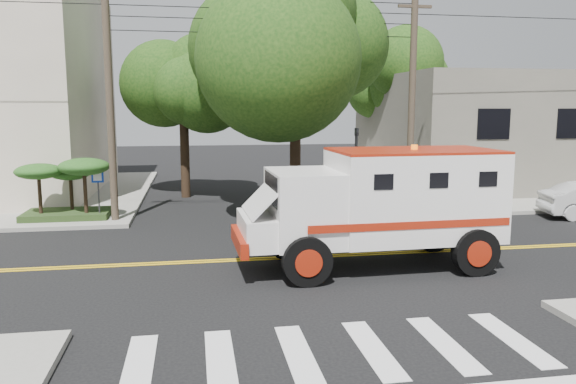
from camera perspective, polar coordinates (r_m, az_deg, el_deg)
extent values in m
plane|color=black|center=(16.70, -0.36, -6.71)|extent=(100.00, 100.00, 0.00)
cube|color=gray|center=(33.79, 18.93, 0.78)|extent=(17.00, 17.00, 0.15)
cube|color=#656156|center=(34.70, 20.98, 5.97)|extent=(14.00, 12.00, 6.00)
cylinder|color=#382D23|center=(22.10, -17.64, 8.44)|extent=(0.28, 0.28, 9.00)
cylinder|color=#382D23|center=(23.81, 12.45, 8.63)|extent=(0.28, 0.28, 9.00)
cylinder|color=black|center=(22.78, 0.74, 6.32)|extent=(0.44, 0.44, 7.00)
sphere|color=#12360E|center=(22.91, 0.76, 15.10)|extent=(5.32, 5.32, 5.32)
sphere|color=#12360E|center=(22.48, 4.11, 16.67)|extent=(4.56, 4.56, 4.56)
cylinder|color=black|center=(27.95, -10.47, 5.17)|extent=(0.44, 0.44, 5.60)
sphere|color=#12360E|center=(27.92, -10.63, 10.91)|extent=(3.92, 3.92, 3.92)
sphere|color=#12360E|center=(27.39, -8.88, 11.89)|extent=(3.36, 3.36, 3.36)
cylinder|color=black|center=(33.80, 9.62, 6.07)|extent=(0.44, 0.44, 5.95)
sphere|color=#12360E|center=(33.80, 9.75, 11.11)|extent=(4.20, 4.20, 4.20)
sphere|color=#12360E|center=(33.57, 11.59, 11.85)|extent=(3.60, 3.60, 3.60)
cylinder|color=#3F3F42|center=(22.57, 6.90, 1.91)|extent=(0.12, 0.12, 3.60)
imported|color=#3F3F42|center=(22.46, 6.96, 5.33)|extent=(0.15, 0.18, 0.90)
cylinder|color=#3F3F42|center=(22.65, -18.67, -0.51)|extent=(0.06, 0.06, 2.00)
cube|color=#0C33A5|center=(22.49, -18.79, 1.48)|extent=(0.45, 0.03, 0.45)
cube|color=#1E3314|center=(23.59, -21.48, -2.10)|extent=(3.20, 2.00, 0.24)
cylinder|color=black|center=(23.37, -23.90, -0.15)|extent=(0.14, 0.14, 1.52)
ellipsoid|color=#204715|center=(23.27, -24.03, 1.93)|extent=(1.73, 1.73, 0.60)
cylinder|color=black|center=(23.83, -21.15, -0.03)|extent=(0.14, 0.14, 1.36)
ellipsoid|color=#204715|center=(23.74, -21.25, 1.80)|extent=(1.55, 1.55, 0.54)
cylinder|color=black|center=(22.80, -19.90, 0.07)|extent=(0.14, 0.14, 1.68)
ellipsoid|color=#204715|center=(22.69, -20.02, 2.44)|extent=(1.91, 1.91, 0.66)
cube|color=white|center=(15.98, 12.56, -0.29)|extent=(4.53, 2.76, 2.40)
cube|color=white|center=(15.05, 1.71, -1.51)|extent=(1.90, 2.57, 1.94)
cube|color=black|center=(14.79, -1.65, 0.33)|extent=(0.13, 1.94, 0.80)
cube|color=white|center=(14.94, -2.80, -3.82)|extent=(1.10, 2.31, 0.80)
cube|color=maroon|center=(14.93, -4.97, -4.98)|extent=(0.28, 2.46, 0.40)
cube|color=maroon|center=(15.84, 12.70, 4.13)|extent=(4.53, 2.76, 0.07)
cylinder|color=black|center=(14.04, 1.95, -7.05)|extent=(1.27, 0.40, 1.26)
cylinder|color=black|center=(16.46, -0.09, -4.69)|extent=(1.27, 0.40, 1.26)
cylinder|color=black|center=(15.69, 18.51, -5.81)|extent=(1.27, 0.40, 1.26)
cylinder|color=black|center=(17.89, 14.46, -3.88)|extent=(1.27, 0.40, 1.26)
imported|color=gray|center=(25.37, 11.84, 0.48)|extent=(0.63, 0.50, 1.50)
imported|color=gray|center=(26.51, 10.29, 1.18)|extent=(1.09, 1.02, 1.79)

